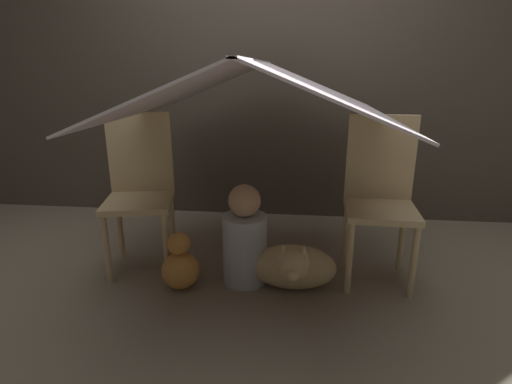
# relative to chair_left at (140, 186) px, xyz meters

# --- Properties ---
(ground_plane) EXTENTS (8.80, 8.80, 0.00)m
(ground_plane) POSITION_rel_chair_left_xyz_m (0.74, -0.18, -0.53)
(ground_plane) COLOR gray
(wall_back) EXTENTS (7.00, 0.05, 2.50)m
(wall_back) POSITION_rel_chair_left_xyz_m (0.74, 1.02, 0.72)
(wall_back) COLOR #4C4238
(wall_back) RESTS_ON ground_plane
(chair_left) EXTENTS (0.47, 0.47, 0.97)m
(chair_left) POSITION_rel_chair_left_xyz_m (0.00, 0.00, 0.00)
(chair_left) COLOR #D1B27F
(chair_left) RESTS_ON ground_plane
(chair_right) EXTENTS (0.42, 0.42, 0.97)m
(chair_right) POSITION_rel_chair_left_xyz_m (1.46, 0.00, 0.00)
(chair_right) COLOR #D1B27F
(chair_right) RESTS_ON ground_plane
(sheet_canopy) EXTENTS (1.45, 1.59, 0.30)m
(sheet_canopy) POSITION_rel_chair_left_xyz_m (0.74, -0.08, 0.59)
(sheet_canopy) COLOR silver
(person_front) EXTENTS (0.26, 0.26, 0.60)m
(person_front) POSITION_rel_chair_left_xyz_m (0.68, -0.16, -0.26)
(person_front) COLOR #B2B2B7
(person_front) RESTS_ON ground_plane
(dog) EXTENTS (0.50, 0.43, 0.35)m
(dog) POSITION_rel_chair_left_xyz_m (0.97, -0.25, -0.37)
(dog) COLOR tan
(dog) RESTS_ON ground_plane
(plush_toy) EXTENTS (0.22, 0.22, 0.34)m
(plush_toy) POSITION_rel_chair_left_xyz_m (0.32, -0.28, -0.39)
(plush_toy) COLOR #D88C3F
(plush_toy) RESTS_ON ground_plane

